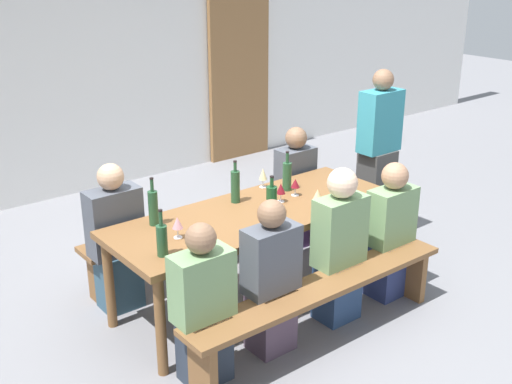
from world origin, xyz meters
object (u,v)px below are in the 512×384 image
(seated_guest_far_0, at_px, (116,242))
(seated_guest_far_1, at_px, (295,190))
(wooden_door, at_px, (239,77))
(wine_glass_2, at_px, (177,223))
(wine_bottle_2, at_px, (272,200))
(seated_guest_near_0, at_px, (203,309))
(bench_near, at_px, (321,296))
(wine_glass_0, at_px, (281,189))
(wine_glass_3, at_px, (263,175))
(standing_host, at_px, (377,162))
(bench_far, at_px, (203,228))
(wine_bottle_0, at_px, (287,176))
(seated_guest_near_3, at_px, (390,234))
(wine_glass_1, at_px, (317,195))
(wine_bottle_4, at_px, (153,207))
(wine_glass_4, at_px, (295,184))
(tasting_table, at_px, (256,220))
(wine_bottle_3, at_px, (235,186))
(seated_guest_near_1, at_px, (271,282))
(wine_bottle_1, at_px, (162,239))

(seated_guest_far_0, distance_m, seated_guest_far_1, 1.77)
(wooden_door, bearing_deg, wine_glass_2, -132.61)
(wine_bottle_2, xyz_separation_m, seated_guest_near_0, (-0.90, -0.43, -0.36))
(bench_near, bearing_deg, wine_glass_0, 70.64)
(wine_glass_3, height_order, seated_guest_far_1, seated_guest_far_1)
(wine_bottle_2, xyz_separation_m, wine_glass_2, (-0.74, 0.09, -0.01))
(standing_host, bearing_deg, bench_far, -19.61)
(bench_near, height_order, wine_bottle_0, wine_bottle_0)
(seated_guest_near_3, xyz_separation_m, seated_guest_far_0, (-1.74, 1.14, 0.02))
(bench_near, relative_size, seated_guest_far_0, 1.87)
(wine_glass_2, bearing_deg, wine_glass_1, -9.98)
(wooden_door, relative_size, wine_bottle_2, 6.85)
(wine_bottle_4, distance_m, seated_guest_far_1, 1.68)
(wine_bottle_4, bearing_deg, wine_glass_4, -9.36)
(bench_near, distance_m, wine_glass_1, 0.79)
(wine_glass_2, relative_size, standing_host, 0.09)
(wine_glass_0, bearing_deg, wine_glass_2, -175.85)
(wine_bottle_0, bearing_deg, seated_guest_far_1, 41.31)
(bench_far, relative_size, wine_bottle_0, 6.61)
(standing_host, bearing_deg, wine_bottle_4, -1.90)
(bench_near, distance_m, seated_guest_near_0, 0.89)
(wine_bottle_2, bearing_deg, bench_far, 92.33)
(tasting_table, bearing_deg, wine_bottle_3, 93.02)
(wooden_door, bearing_deg, seated_guest_far_0, -140.55)
(tasting_table, relative_size, wine_glass_4, 16.14)
(wine_bottle_3, relative_size, seated_guest_near_1, 0.31)
(wooden_door, distance_m, seated_guest_far_1, 2.82)
(wine_bottle_0, xyz_separation_m, wine_glass_1, (-0.07, -0.43, -0.02))
(wine_bottle_0, height_order, wine_bottle_3, wine_bottle_3)
(wine_glass_2, distance_m, seated_guest_near_3, 1.69)
(wine_bottle_1, bearing_deg, bench_near, -28.93)
(tasting_table, distance_m, seated_guest_far_0, 1.05)
(wine_bottle_4, height_order, wine_glass_1, wine_bottle_4)
(seated_guest_near_1, relative_size, standing_host, 0.68)
(wine_bottle_2, xyz_separation_m, wine_glass_3, (0.32, 0.50, -0.01))
(wine_bottle_2, relative_size, seated_guest_far_0, 0.27)
(tasting_table, bearing_deg, wine_glass_1, -31.15)
(wine_bottle_1, distance_m, seated_guest_near_0, 0.51)
(bench_far, distance_m, seated_guest_near_0, 1.55)
(wine_bottle_3, height_order, seated_guest_far_1, seated_guest_far_1)
(wine_bottle_1, xyz_separation_m, wine_bottle_3, (0.91, 0.45, 0.02))
(bench_far, xyz_separation_m, seated_guest_near_0, (-0.86, -1.29, 0.15))
(seated_guest_near_0, relative_size, seated_guest_near_1, 0.99)
(seated_guest_near_0, distance_m, seated_guest_near_1, 0.54)
(wooden_door, height_order, wine_glass_3, wooden_door)
(seated_guest_near_1, relative_size, seated_guest_near_3, 1.00)
(seated_guest_near_3, bearing_deg, tasting_table, 56.73)
(wine_glass_0, height_order, seated_guest_near_3, seated_guest_near_3)
(bench_far, xyz_separation_m, seated_guest_near_3, (0.87, -1.29, 0.16))
(bench_far, distance_m, wine_glass_4, 0.93)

